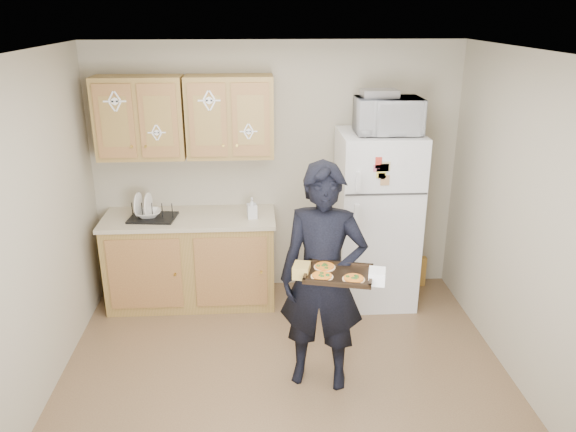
{
  "coord_description": "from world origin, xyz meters",
  "views": [
    {
      "loc": [
        -0.2,
        -3.59,
        2.77
      ],
      "look_at": [
        0.04,
        0.45,
        1.27
      ],
      "focal_mm": 35.0,
      "sensor_mm": 36.0,
      "label": 1
    }
  ],
  "objects_px": {
    "refrigerator": "(376,219)",
    "person": "(323,279)",
    "baking_tray": "(339,275)",
    "dish_rack": "(152,210)",
    "microwave": "(388,116)"
  },
  "relations": [
    {
      "from": "microwave",
      "to": "dish_rack",
      "type": "relative_size",
      "value": 1.38
    },
    {
      "from": "baking_tray",
      "to": "microwave",
      "type": "relative_size",
      "value": 0.78
    },
    {
      "from": "person",
      "to": "refrigerator",
      "type": "bearing_deg",
      "value": 76.53
    },
    {
      "from": "refrigerator",
      "to": "microwave",
      "type": "relative_size",
      "value": 2.91
    },
    {
      "from": "dish_rack",
      "to": "refrigerator",
      "type": "bearing_deg",
      "value": -0.3
    },
    {
      "from": "baking_tray",
      "to": "dish_rack",
      "type": "bearing_deg",
      "value": 147.34
    },
    {
      "from": "microwave",
      "to": "dish_rack",
      "type": "bearing_deg",
      "value": 178.04
    },
    {
      "from": "person",
      "to": "baking_tray",
      "type": "relative_size",
      "value": 3.89
    },
    {
      "from": "refrigerator",
      "to": "person",
      "type": "bearing_deg",
      "value": -117.21
    },
    {
      "from": "dish_rack",
      "to": "baking_tray",
      "type": "bearing_deg",
      "value": -46.4
    },
    {
      "from": "baking_tray",
      "to": "person",
      "type": "bearing_deg",
      "value": 117.48
    },
    {
      "from": "refrigerator",
      "to": "microwave",
      "type": "bearing_deg",
      "value": -48.08
    },
    {
      "from": "baking_tray",
      "to": "microwave",
      "type": "xyz_separation_m",
      "value": [
        0.65,
        1.55,
        0.8
      ]
    },
    {
      "from": "refrigerator",
      "to": "baking_tray",
      "type": "xyz_separation_m",
      "value": [
        -0.6,
        -1.6,
        0.21
      ]
    },
    {
      "from": "baking_tray",
      "to": "dish_rack",
      "type": "relative_size",
      "value": 1.07
    }
  ]
}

